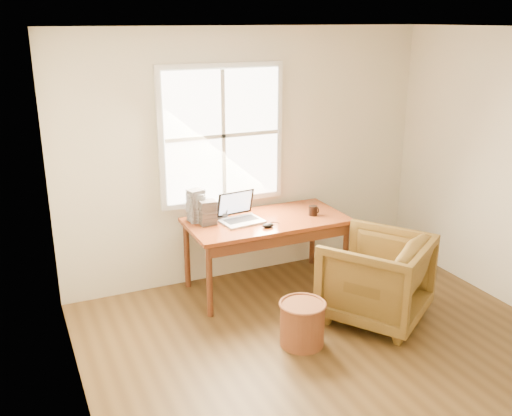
{
  "coord_description": "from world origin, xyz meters",
  "views": [
    {
      "loc": [
        -2.31,
        -3.07,
        2.67
      ],
      "look_at": [
        -0.18,
        1.65,
        0.94
      ],
      "focal_mm": 40.0,
      "sensor_mm": 36.0,
      "label": 1
    }
  ],
  "objects_px": {
    "desk": "(266,221)",
    "cd_stack_a": "(198,208)",
    "armchair": "(376,278)",
    "laptop": "(242,210)",
    "coffee_mug": "(313,211)",
    "wicker_stool": "(302,324)"
  },
  "relations": [
    {
      "from": "desk",
      "to": "armchair",
      "type": "bearing_deg",
      "value": -57.1
    },
    {
      "from": "coffee_mug",
      "to": "armchair",
      "type": "bearing_deg",
      "value": -65.99
    },
    {
      "from": "desk",
      "to": "wicker_stool",
      "type": "bearing_deg",
      "value": -99.51
    },
    {
      "from": "armchair",
      "to": "coffee_mug",
      "type": "height_order",
      "value": "coffee_mug"
    },
    {
      "from": "coffee_mug",
      "to": "cd_stack_a",
      "type": "relative_size",
      "value": 0.34
    },
    {
      "from": "wicker_stool",
      "to": "coffee_mug",
      "type": "height_order",
      "value": "coffee_mug"
    },
    {
      "from": "desk",
      "to": "cd_stack_a",
      "type": "bearing_deg",
      "value": 161.97
    },
    {
      "from": "desk",
      "to": "coffee_mug",
      "type": "xyz_separation_m",
      "value": [
        0.48,
        -0.09,
        0.07
      ]
    },
    {
      "from": "armchair",
      "to": "cd_stack_a",
      "type": "height_order",
      "value": "cd_stack_a"
    },
    {
      "from": "desk",
      "to": "cd_stack_a",
      "type": "relative_size",
      "value": 5.48
    },
    {
      "from": "laptop",
      "to": "coffee_mug",
      "type": "xyz_separation_m",
      "value": [
        0.75,
        -0.09,
        -0.08
      ]
    },
    {
      "from": "wicker_stool",
      "to": "laptop",
      "type": "distance_m",
      "value": 1.32
    },
    {
      "from": "coffee_mug",
      "to": "cd_stack_a",
      "type": "bearing_deg",
      "value": 178.95
    },
    {
      "from": "coffee_mug",
      "to": "cd_stack_a",
      "type": "xyz_separation_m",
      "value": [
        -1.13,
        0.3,
        0.1
      ]
    },
    {
      "from": "armchair",
      "to": "laptop",
      "type": "bearing_deg",
      "value": -81.92
    },
    {
      "from": "desk",
      "to": "coffee_mug",
      "type": "relative_size",
      "value": 15.96
    },
    {
      "from": "desk",
      "to": "coffee_mug",
      "type": "bearing_deg",
      "value": -10.87
    },
    {
      "from": "armchair",
      "to": "wicker_stool",
      "type": "xyz_separation_m",
      "value": [
        -0.83,
        -0.13,
        -0.21
      ]
    },
    {
      "from": "desk",
      "to": "cd_stack_a",
      "type": "height_order",
      "value": "cd_stack_a"
    },
    {
      "from": "desk",
      "to": "coffee_mug",
      "type": "height_order",
      "value": "coffee_mug"
    },
    {
      "from": "desk",
      "to": "laptop",
      "type": "relative_size",
      "value": 4.27
    },
    {
      "from": "desk",
      "to": "wicker_stool",
      "type": "relative_size",
      "value": 4.23
    }
  ]
}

